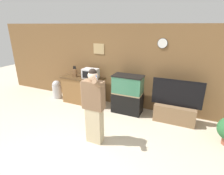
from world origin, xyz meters
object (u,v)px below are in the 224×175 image
aquarium_on_stand (127,94)px  tv_on_stand (175,110)px  microwave (90,73)px  knife_block (75,72)px  counter_island (84,90)px  trash_bin (57,89)px  person_standing (94,106)px

aquarium_on_stand → tv_on_stand: size_ratio=0.90×
microwave → knife_block: size_ratio=1.36×
counter_island → tv_on_stand: tv_on_stand is taller
counter_island → microwave: bearing=4.7°
knife_block → aquarium_on_stand: 1.96m
trash_bin → counter_island: bearing=2.6°
aquarium_on_stand → tv_on_stand: tv_on_stand is taller
microwave → person_standing: 2.10m
microwave → person_standing: person_standing is taller
knife_block → tv_on_stand: 3.37m
trash_bin → tv_on_stand: bearing=-0.4°
counter_island → trash_bin: counter_island is taller
counter_island → aquarium_on_stand: aquarium_on_stand is taller
microwave → aquarium_on_stand: bearing=-3.5°
trash_bin → knife_block: bearing=2.6°
aquarium_on_stand → trash_bin: size_ratio=1.78×
microwave → knife_block: (-0.59, -0.04, -0.02)m
knife_block → person_standing: 2.43m
aquarium_on_stand → tv_on_stand: bearing=-1.0°
counter_island → trash_bin: (-1.13, -0.05, -0.12)m
knife_block → trash_bin: 1.09m
counter_island → tv_on_stand: 2.99m
counter_island → person_standing: bearing=-51.1°
microwave → person_standing: bearing=-57.6°
microwave → knife_block: bearing=-176.3°
counter_island → tv_on_stand: (2.99, -0.08, -0.09)m
knife_block → aquarium_on_stand: knife_block is taller
aquarium_on_stand → tv_on_stand: (1.39, -0.02, -0.22)m
person_standing → trash_bin: person_standing is taller
knife_block → aquarium_on_stand: (1.91, -0.04, -0.46)m
counter_island → tv_on_stand: bearing=-1.6°
aquarium_on_stand → person_standing: size_ratio=0.68×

